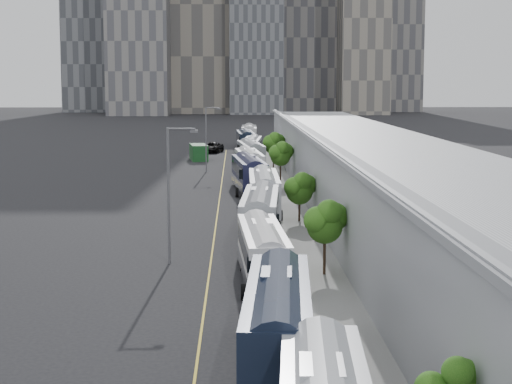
{
  "coord_description": "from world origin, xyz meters",
  "views": [
    {
      "loc": [
        0.19,
        -16.23,
        11.95
      ],
      "look_at": [
        1.85,
        53.4,
        3.0
      ],
      "focal_mm": 60.0,
      "sensor_mm": 36.0,
      "label": 1
    }
  ],
  "objects_px": {
    "street_lamp_near": "(171,186)",
    "suv": "(212,147)",
    "bus_4": "(264,196)",
    "bus_5": "(249,177)",
    "bus_8": "(252,150)",
    "bus_6": "(249,167)",
    "bus_9": "(246,143)",
    "bus_2": "(263,258)",
    "bus_7": "(251,157)",
    "bus_1": "(278,332)",
    "shipping_container": "(199,152)",
    "street_lamp_far": "(207,135)",
    "bus_3": "(260,219)",
    "bus_10": "(249,137)"
  },
  "relations": [
    {
      "from": "bus_5",
      "to": "bus_8",
      "type": "relative_size",
      "value": 1.09
    },
    {
      "from": "bus_6",
      "to": "bus_8",
      "type": "height_order",
      "value": "bus_6"
    },
    {
      "from": "bus_3",
      "to": "bus_8",
      "type": "bearing_deg",
      "value": 92.97
    },
    {
      "from": "bus_1",
      "to": "shipping_container",
      "type": "height_order",
      "value": "bus_1"
    },
    {
      "from": "bus_4",
      "to": "street_lamp_far",
      "type": "relative_size",
      "value": 1.51
    },
    {
      "from": "bus_9",
      "to": "street_lamp_near",
      "type": "relative_size",
      "value": 1.45
    },
    {
      "from": "bus_6",
      "to": "shipping_container",
      "type": "relative_size",
      "value": 2.08
    },
    {
      "from": "bus_9",
      "to": "bus_10",
      "type": "xyz_separation_m",
      "value": [
        0.86,
        14.57,
        0.08
      ]
    },
    {
      "from": "bus_6",
      "to": "shipping_container",
      "type": "height_order",
      "value": "bus_6"
    },
    {
      "from": "shipping_container",
      "to": "bus_4",
      "type": "bearing_deg",
      "value": -89.12
    },
    {
      "from": "bus_4",
      "to": "bus_10",
      "type": "relative_size",
      "value": 0.96
    },
    {
      "from": "bus_1",
      "to": "suv",
      "type": "xyz_separation_m",
      "value": [
        -5.83,
        111.47,
        -0.74
      ]
    },
    {
      "from": "bus_8",
      "to": "bus_6",
      "type": "bearing_deg",
      "value": -87.37
    },
    {
      "from": "suv",
      "to": "bus_9",
      "type": "bearing_deg",
      "value": 23.54
    },
    {
      "from": "bus_2",
      "to": "bus_5",
      "type": "distance_m",
      "value": 43.14
    },
    {
      "from": "bus_5",
      "to": "bus_9",
      "type": "xyz_separation_m",
      "value": [
        0.24,
        53.59,
        -0.03
      ]
    },
    {
      "from": "bus_1",
      "to": "bus_4",
      "type": "xyz_separation_m",
      "value": [
        0.83,
        43.1,
        -0.01
      ]
    },
    {
      "from": "bus_1",
      "to": "street_lamp_far",
      "type": "xyz_separation_m",
      "value": [
        -5.51,
        79.7,
        3.39
      ]
    },
    {
      "from": "bus_7",
      "to": "street_lamp_far",
      "type": "xyz_separation_m",
      "value": [
        -5.86,
        -4.26,
        3.4
      ]
    },
    {
      "from": "bus_2",
      "to": "suv",
      "type": "relative_size",
      "value": 1.89
    },
    {
      "from": "bus_9",
      "to": "bus_3",
      "type": "bearing_deg",
      "value": -92.66
    },
    {
      "from": "bus_4",
      "to": "bus_5",
      "type": "bearing_deg",
      "value": 94.44
    },
    {
      "from": "bus_8",
      "to": "bus_10",
      "type": "xyz_separation_m",
      "value": [
        -0.03,
        28.49,
        0.19
      ]
    },
    {
      "from": "bus_2",
      "to": "bus_10",
      "type": "height_order",
      "value": "bus_10"
    },
    {
      "from": "street_lamp_near",
      "to": "bus_5",
      "type": "bearing_deg",
      "value": 81.43
    },
    {
      "from": "bus_2",
      "to": "bus_7",
      "type": "relative_size",
      "value": 0.9
    },
    {
      "from": "bus_3",
      "to": "bus_4",
      "type": "xyz_separation_m",
      "value": [
        0.73,
        13.54,
        0.0
      ]
    },
    {
      "from": "shipping_container",
      "to": "suv",
      "type": "relative_size",
      "value": 0.98
    },
    {
      "from": "bus_8",
      "to": "street_lamp_near",
      "type": "xyz_separation_m",
      "value": [
        -6.83,
        -77.42,
        3.71
      ]
    },
    {
      "from": "bus_3",
      "to": "bus_5",
      "type": "height_order",
      "value": "bus_5"
    },
    {
      "from": "bus_2",
      "to": "street_lamp_far",
      "type": "bearing_deg",
      "value": 92.15
    },
    {
      "from": "shipping_container",
      "to": "bus_8",
      "type": "bearing_deg",
      "value": 2.08
    },
    {
      "from": "shipping_container",
      "to": "suv",
      "type": "xyz_separation_m",
      "value": [
        1.64,
        14.26,
        -0.33
      ]
    },
    {
      "from": "street_lamp_near",
      "to": "bus_1",
      "type": "bearing_deg",
      "value": -74.28
    },
    {
      "from": "bus_1",
      "to": "bus_9",
      "type": "xyz_separation_m",
      "value": [
        -0.05,
        112.58,
        -0.03
      ]
    },
    {
      "from": "bus_3",
      "to": "bus_4",
      "type": "height_order",
      "value": "bus_4"
    },
    {
      "from": "bus_5",
      "to": "suv",
      "type": "height_order",
      "value": "bus_5"
    },
    {
      "from": "shipping_container",
      "to": "street_lamp_near",
      "type": "bearing_deg",
      "value": -96.72
    },
    {
      "from": "bus_4",
      "to": "bus_9",
      "type": "height_order",
      "value": "bus_4"
    },
    {
      "from": "bus_8",
      "to": "suv",
      "type": "xyz_separation_m",
      "value": [
        -6.67,
        12.81,
        -0.61
      ]
    },
    {
      "from": "bus_1",
      "to": "shipping_container",
      "type": "distance_m",
      "value": 97.5
    },
    {
      "from": "bus_7",
      "to": "street_lamp_near",
      "type": "xyz_separation_m",
      "value": [
        -6.33,
        -62.71,
        3.58
      ]
    },
    {
      "from": "bus_9",
      "to": "street_lamp_far",
      "type": "distance_m",
      "value": 33.51
    },
    {
      "from": "bus_4",
      "to": "bus_2",
      "type": "bearing_deg",
      "value": -91.61
    },
    {
      "from": "suv",
      "to": "bus_8",
      "type": "bearing_deg",
      "value": -49.81
    },
    {
      "from": "bus_3",
      "to": "street_lamp_far",
      "type": "bearing_deg",
      "value": 99.97
    },
    {
      "from": "bus_6",
      "to": "suv",
      "type": "height_order",
      "value": "bus_6"
    },
    {
      "from": "street_lamp_near",
      "to": "suv",
      "type": "bearing_deg",
      "value": 89.9
    },
    {
      "from": "bus_5",
      "to": "bus_10",
      "type": "relative_size",
      "value": 0.98
    },
    {
      "from": "bus_4",
      "to": "suv",
      "type": "height_order",
      "value": "bus_4"
    }
  ]
}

